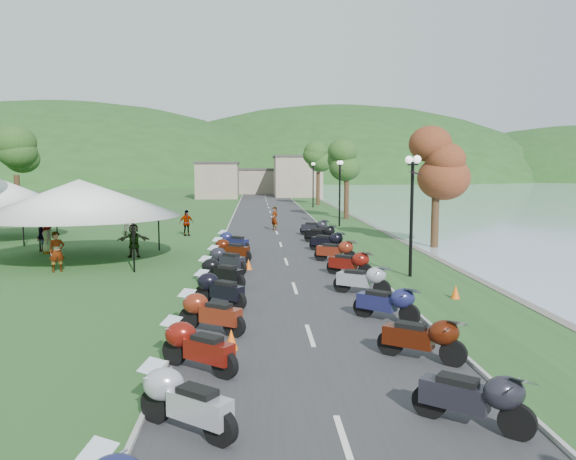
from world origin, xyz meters
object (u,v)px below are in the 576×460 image
object	(u,v)px
pedestrian_b	(128,235)
vendor_tent_main	(81,220)
pedestrian_a	(58,272)
pedestrian_c	(42,251)

from	to	relation	value
pedestrian_b	vendor_tent_main	bearing A→B (deg)	90.63
vendor_tent_main	pedestrian_a	size ratio (longest dim) A/B	3.58
vendor_tent_main	pedestrian_b	bearing A→B (deg)	90.52
pedestrian_c	pedestrian_a	bearing A→B (deg)	16.34
pedestrian_a	pedestrian_c	size ratio (longest dim) A/B	0.91
pedestrian_a	vendor_tent_main	bearing A→B (deg)	56.30
pedestrian_a	pedestrian_c	world-z (taller)	pedestrian_c
pedestrian_c	pedestrian_b	bearing A→B (deg)	146.53
pedestrian_a	pedestrian_b	bearing A→B (deg)	59.30
vendor_tent_main	pedestrian_b	world-z (taller)	vendor_tent_main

